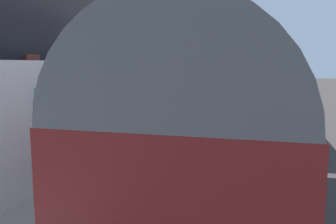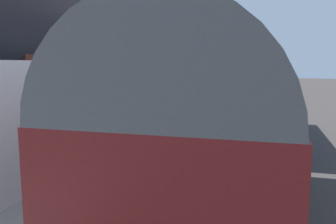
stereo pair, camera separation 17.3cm
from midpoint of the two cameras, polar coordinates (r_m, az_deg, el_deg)
ground_plane at (r=12.71m, az=7.10°, el=-8.63°), size 160.00×160.00×0.00m
platform at (r=13.67m, az=-9.04°, el=-5.56°), size 32.00×5.68×0.88m
platform_edge_coping at (r=12.71m, az=1.89°, el=-4.44°), size 32.00×0.36×0.02m
rail_near at (r=12.56m, az=14.52°, el=-8.70°), size 52.00×0.08×0.14m
rail_far at (r=12.66m, az=7.92°, el=-8.37°), size 52.00×0.08×0.14m
train at (r=12.49m, az=11.59°, el=1.38°), size 19.23×2.73×4.32m
bench_platform_end at (r=15.15m, az=-3.40°, el=-0.63°), size 1.42×0.49×0.88m
bench_near_building at (r=17.79m, az=-1.34°, el=0.67°), size 1.41×0.46×0.88m
planter_under_sign at (r=25.05m, az=-0.38°, el=2.32°), size 0.91×0.32×0.56m
planter_bench_right at (r=23.27m, az=6.94°, el=2.12°), size 0.41×0.41×0.77m
planter_by_door at (r=15.43m, az=-9.67°, el=-0.71°), size 0.56×0.56×0.84m
planter_edge_near at (r=16.37m, az=-1.21°, el=-0.62°), size 0.98×0.32×0.61m
planter_edge_far at (r=23.75m, az=3.77°, el=2.21°), size 0.38×0.38×0.70m
tree_distant at (r=28.64m, az=-22.79°, el=9.66°), size 3.61×3.65×6.74m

